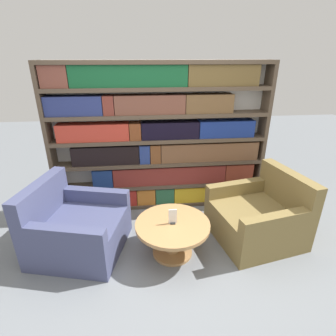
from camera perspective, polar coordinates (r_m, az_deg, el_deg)
The scene contains 6 objects.
ground_plane at distance 3.04m, azimuth 0.39°, elevation -19.65°, with size 14.00×14.00×0.00m, color slate.
bookshelf at distance 3.63m, azimuth -1.62°, elevation 6.29°, with size 2.95×0.30×2.02m.
armchair_left at distance 3.21m, azimuth -19.36°, elevation -12.26°, with size 1.12×1.10×0.82m.
armchair_right at distance 3.40m, azimuth 19.14°, elevation -10.03°, with size 1.10×1.07×0.82m.
coffee_table at distance 2.96m, azimuth 1.00°, elevation -13.70°, with size 0.81×0.81×0.40m.
table_sign at distance 2.85m, azimuth 1.02°, elevation -10.69°, with size 0.09×0.06×0.17m.
Camera 1 is at (-0.25, -2.21, 2.07)m, focal length 28.00 mm.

